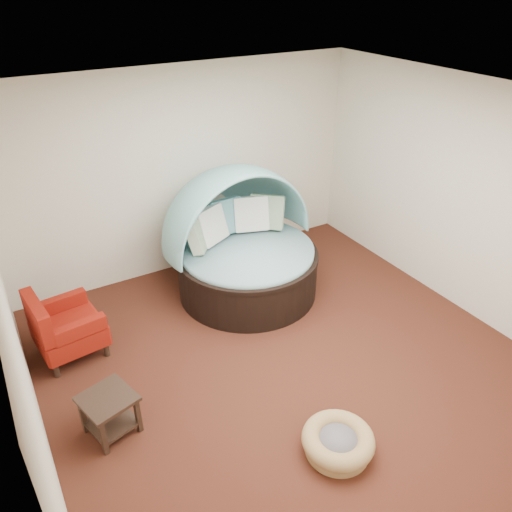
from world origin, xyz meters
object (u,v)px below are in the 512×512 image
pet_basket (338,442)px  red_armchair (64,327)px  canopy_daybed (243,237)px  side_table (109,409)px

pet_basket → red_armchair: 3.15m
pet_basket → canopy_daybed: bearing=78.5°
side_table → canopy_daybed: bearing=33.9°
canopy_daybed → red_armchair: 2.40m
red_armchair → canopy_daybed: bearing=-2.0°
canopy_daybed → side_table: (-2.25, -1.51, -0.50)m
pet_basket → side_table: size_ratio=1.49×
pet_basket → side_table: side_table is taller
red_armchair → side_table: size_ratio=1.48×
pet_basket → red_armchair: red_armchair is taller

